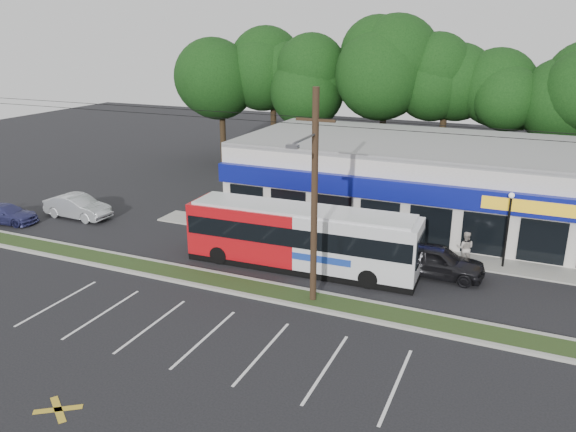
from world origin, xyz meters
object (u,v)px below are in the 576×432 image
(car_silver, at_px, (78,207))
(pedestrian_b, at_px, (465,248))
(pedestrian_a, at_px, (366,235))
(car_blue, at_px, (6,214))
(car_dark, at_px, (436,261))
(utility_pole, at_px, (310,192))
(metrobus, at_px, (301,236))
(lamp_post, at_px, (508,221))

(car_silver, relative_size, pedestrian_b, 2.55)
(pedestrian_a, bearing_deg, car_blue, -11.41)
(car_silver, bearing_deg, car_dark, -88.03)
(car_silver, height_order, pedestrian_b, pedestrian_b)
(utility_pole, height_order, car_silver, utility_pole)
(car_silver, distance_m, car_blue, 4.56)
(metrobus, relative_size, car_dark, 2.54)
(car_dark, distance_m, car_blue, 27.93)
(lamp_post, distance_m, car_blue, 31.51)
(pedestrian_b, bearing_deg, metrobus, 21.49)
(car_dark, height_order, car_blue, car_dark)
(utility_pole, distance_m, car_dark, 8.63)
(metrobus, xyz_separation_m, pedestrian_a, (2.44, 4.00, -0.88))
(utility_pole, xyz_separation_m, car_dark, (4.96, 5.39, -4.56))
(utility_pole, bearing_deg, metrobus, 117.78)
(pedestrian_a, bearing_deg, utility_pole, 62.43)
(car_blue, bearing_deg, metrobus, -95.79)
(car_blue, distance_m, pedestrian_a, 23.91)
(utility_pole, bearing_deg, pedestrian_a, 85.81)
(car_dark, bearing_deg, pedestrian_b, -28.54)
(car_blue, xyz_separation_m, pedestrian_b, (29.00, 4.96, 0.32))
(car_silver, relative_size, car_blue, 1.12)
(car_silver, height_order, pedestrian_a, pedestrian_a)
(lamp_post, relative_size, pedestrian_a, 2.34)
(utility_pole, height_order, lamp_post, utility_pole)
(car_silver, relative_size, pedestrian_a, 2.66)
(utility_pole, height_order, car_dark, utility_pole)
(metrobus, bearing_deg, utility_pole, -64.13)
(metrobus, height_order, car_dark, metrobus)
(pedestrian_b, bearing_deg, lamp_post, -176.40)
(metrobus, relative_size, pedestrian_b, 6.67)
(car_dark, xyz_separation_m, car_blue, (-27.79, -2.78, -0.22))
(car_dark, bearing_deg, utility_pole, 137.92)
(car_dark, height_order, pedestrian_a, pedestrian_a)
(utility_pole, relative_size, car_dark, 10.00)
(metrobus, distance_m, car_silver, 17.41)
(utility_pole, relative_size, metrobus, 3.95)
(metrobus, height_order, car_blue, metrobus)
(lamp_post, xyz_separation_m, pedestrian_a, (-7.61, -0.30, -1.76))
(car_dark, height_order, car_silver, car_dark)
(metrobus, xyz_separation_m, car_blue, (-20.95, -0.96, -1.16))
(metrobus, height_order, car_silver, metrobus)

